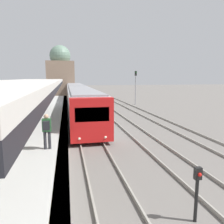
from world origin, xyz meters
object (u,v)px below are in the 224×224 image
at_px(signal_mast_far, 136,84).
at_px(signal_post_near, 197,188).
at_px(person_on_platform, 47,129).
at_px(train_near, 78,96).

bearing_deg(signal_mast_far, signal_post_near, -104.22).
relative_size(person_on_platform, train_near, 0.05).
bearing_deg(train_near, signal_post_near, -84.92).
xyz_separation_m(signal_post_near, signal_mast_far, (6.87, 27.12, 2.21)).
distance_m(person_on_platform, signal_post_near, 6.83).
xyz_separation_m(train_near, signal_mast_far, (9.00, 3.21, 1.53)).
bearing_deg(signal_post_near, signal_mast_far, 75.78).
bearing_deg(signal_post_near, train_near, 95.08).
xyz_separation_m(person_on_platform, train_near, (2.42, 18.88, -0.13)).
height_order(person_on_platform, train_near, train_near).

